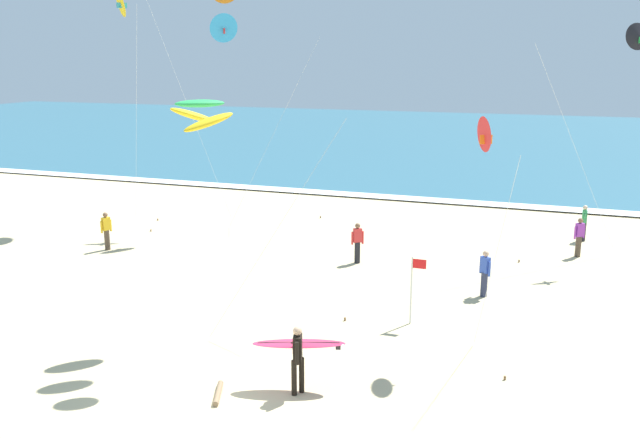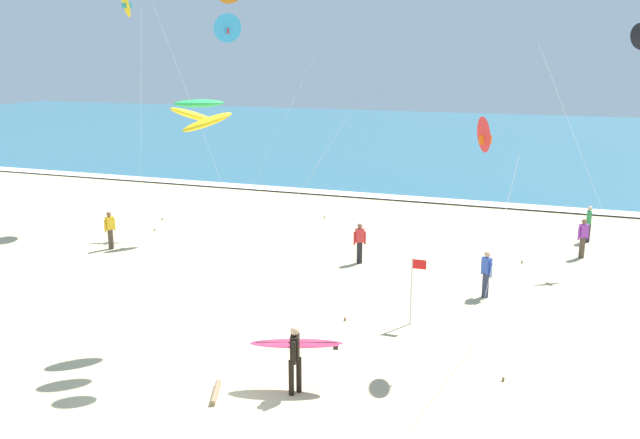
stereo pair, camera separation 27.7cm
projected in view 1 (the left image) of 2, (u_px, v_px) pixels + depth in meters
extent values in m
plane|color=#CCB789|center=(193.00, 413.00, 15.15)|extent=(160.00, 160.00, 0.00)
cube|color=#2D6075|center=(476.00, 139.00, 64.71)|extent=(160.00, 60.00, 0.08)
cube|color=white|center=(413.00, 199.00, 37.47)|extent=(160.00, 1.29, 0.01)
cylinder|color=black|center=(294.00, 378.00, 15.83)|extent=(0.13, 0.13, 0.88)
cylinder|color=black|center=(302.00, 375.00, 15.98)|extent=(0.13, 0.13, 0.88)
cube|color=black|center=(298.00, 348.00, 15.73)|extent=(0.29, 0.38, 0.60)
cube|color=red|center=(293.00, 346.00, 15.73)|extent=(0.07, 0.19, 0.32)
sphere|color=tan|center=(297.00, 331.00, 15.63)|extent=(0.21, 0.21, 0.21)
cylinder|color=black|center=(297.00, 353.00, 15.52)|extent=(0.09, 0.09, 0.56)
cylinder|color=black|center=(298.00, 339.00, 15.93)|extent=(0.09, 0.09, 0.26)
cylinder|color=black|center=(296.00, 343.00, 16.05)|extent=(0.26, 0.15, 0.14)
ellipsoid|color=#D83359|center=(299.00, 344.00, 16.10)|extent=(2.31, 1.16, 0.12)
cube|color=#333333|center=(299.00, 342.00, 16.09)|extent=(1.90, 0.59, 0.05)
cube|color=#262628|center=(338.00, 347.00, 16.07)|extent=(0.12, 0.05, 0.14)
ellipsoid|color=yellow|center=(193.00, 115.00, 18.45)|extent=(1.37, 1.29, 0.59)
ellipsoid|color=green|center=(200.00, 103.00, 17.41)|extent=(1.37, 1.29, 0.20)
ellipsoid|color=yellow|center=(208.00, 122.00, 16.56)|extent=(1.37, 1.29, 0.59)
cylinder|color=silver|center=(278.00, 227.00, 18.95)|extent=(3.19, 2.69, 6.05)
cylinder|color=brown|center=(345.00, 319.00, 20.40)|extent=(0.06, 0.06, 0.10)
cone|color=yellow|center=(122.00, 2.00, 30.81)|extent=(1.28, 1.23, 1.32)
cube|color=#2D99DB|center=(122.00, 5.00, 30.84)|extent=(0.34, 0.37, 0.24)
cylinder|color=silver|center=(136.00, 118.00, 30.81)|extent=(2.14, 1.96, 9.87)
cylinder|color=brown|center=(151.00, 230.00, 30.76)|extent=(0.06, 0.06, 0.10)
cone|color=#2D99DB|center=(223.00, 28.00, 29.26)|extent=(1.17, 1.16, 1.26)
cube|color=red|center=(223.00, 31.00, 29.29)|extent=(0.33, 0.34, 0.24)
cylinder|color=silver|center=(275.00, 131.00, 31.30)|extent=(3.36, 3.28, 8.67)
cylinder|color=brown|center=(320.00, 217.00, 33.30)|extent=(0.06, 0.06, 0.10)
cone|color=red|center=(486.00, 134.00, 17.26)|extent=(0.62, 0.92, 0.94)
cube|color=orange|center=(486.00, 139.00, 17.29)|extent=(0.30, 0.18, 0.24)
cylinder|color=silver|center=(495.00, 258.00, 16.99)|extent=(0.98, 1.82, 5.52)
cylinder|color=brown|center=(505.00, 378.00, 16.67)|extent=(0.06, 0.06, 0.10)
cylinder|color=silver|center=(190.00, 111.00, 31.64)|extent=(3.33, 1.37, 10.45)
cylinder|color=brown|center=(158.00, 220.00, 32.80)|extent=(0.06, 0.06, 0.10)
cone|color=black|center=(638.00, 36.00, 25.14)|extent=(1.01, 0.80, 1.03)
cube|color=green|center=(638.00, 40.00, 25.17)|extent=(0.22, 0.32, 0.24)
cylinder|color=silver|center=(577.00, 154.00, 25.68)|extent=(3.61, 2.35, 8.19)
cylinder|color=brown|center=(519.00, 261.00, 26.17)|extent=(0.06, 0.06, 0.10)
cylinder|color=#2D334C|center=(484.00, 284.00, 22.39)|extent=(0.22, 0.22, 0.84)
cube|color=#3351B7|center=(485.00, 265.00, 22.22)|extent=(0.36, 0.35, 0.54)
sphere|color=tan|center=(486.00, 254.00, 22.13)|extent=(0.20, 0.20, 0.20)
cylinder|color=#3351B7|center=(481.00, 266.00, 22.42)|extent=(0.08, 0.08, 0.50)
cylinder|color=#3351B7|center=(489.00, 269.00, 22.07)|extent=(0.08, 0.08, 0.50)
cylinder|color=black|center=(583.00, 232.00, 29.10)|extent=(0.22, 0.22, 0.84)
cube|color=#339351|center=(585.00, 216.00, 28.94)|extent=(0.20, 0.33, 0.54)
sphere|color=beige|center=(585.00, 208.00, 28.85)|extent=(0.20, 0.20, 0.20)
cylinder|color=#339351|center=(584.00, 217.00, 29.16)|extent=(0.08, 0.08, 0.50)
cylinder|color=#339351|center=(585.00, 220.00, 28.76)|extent=(0.08, 0.08, 0.50)
cylinder|color=black|center=(357.00, 252.00, 26.01)|extent=(0.22, 0.22, 0.84)
cube|color=red|center=(358.00, 235.00, 25.85)|extent=(0.37, 0.32, 0.54)
sphere|color=brown|center=(358.00, 226.00, 25.76)|extent=(0.20, 0.20, 0.20)
cylinder|color=red|center=(352.00, 238.00, 25.83)|extent=(0.08, 0.08, 0.50)
cylinder|color=red|center=(363.00, 237.00, 25.92)|extent=(0.08, 0.08, 0.50)
cylinder|color=#4C3D2D|center=(107.00, 240.00, 27.78)|extent=(0.22, 0.22, 0.84)
cube|color=gold|center=(106.00, 224.00, 27.62)|extent=(0.29, 0.36, 0.54)
sphere|color=brown|center=(105.00, 215.00, 27.53)|extent=(0.20, 0.20, 0.20)
cylinder|color=gold|center=(111.00, 225.00, 27.80)|extent=(0.08, 0.08, 0.50)
cylinder|color=gold|center=(102.00, 227.00, 27.49)|extent=(0.08, 0.08, 0.50)
cylinder|color=#4C3D2D|center=(578.00, 247.00, 26.83)|extent=(0.22, 0.22, 0.84)
cube|color=purple|center=(580.00, 230.00, 26.66)|extent=(0.36, 0.34, 0.54)
sphere|color=brown|center=(581.00, 221.00, 26.57)|extent=(0.20, 0.20, 0.20)
cylinder|color=purple|center=(575.00, 233.00, 26.62)|extent=(0.08, 0.08, 0.50)
cylinder|color=purple|center=(584.00, 232.00, 26.75)|extent=(0.08, 0.08, 0.50)
cylinder|color=silver|center=(411.00, 290.00, 19.94)|extent=(0.05, 0.05, 2.10)
cube|color=red|center=(419.00, 264.00, 19.67)|extent=(0.40, 0.02, 0.28)
cylinder|color=#846B4C|center=(218.00, 393.00, 15.87)|extent=(0.51, 1.03, 0.14)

